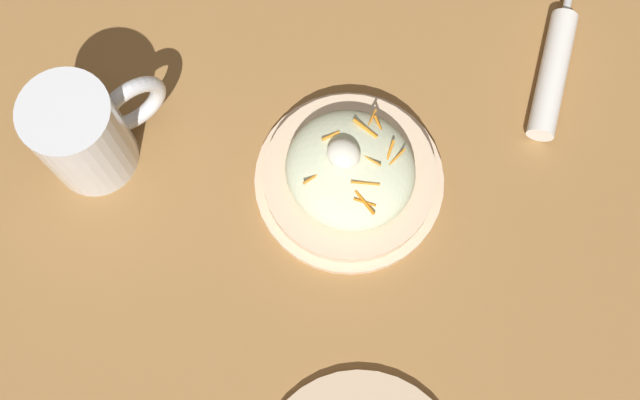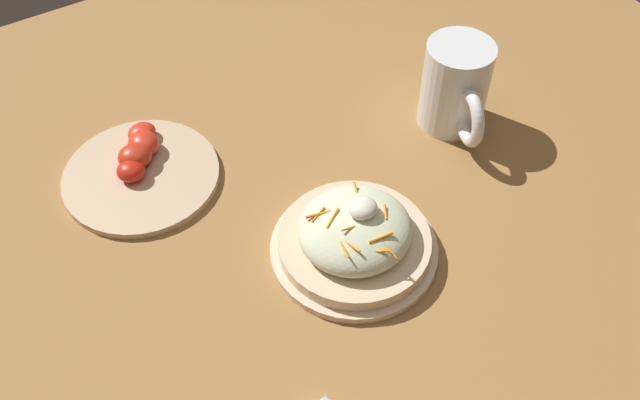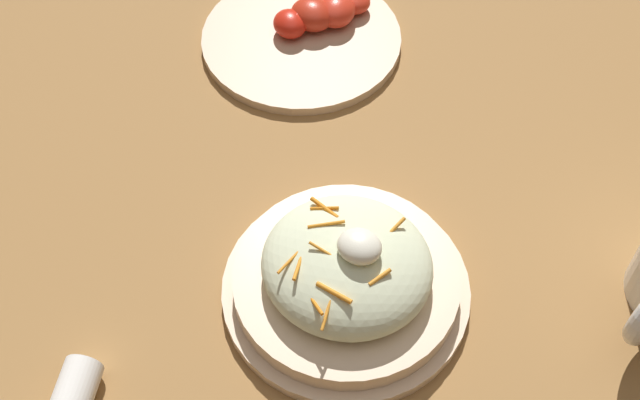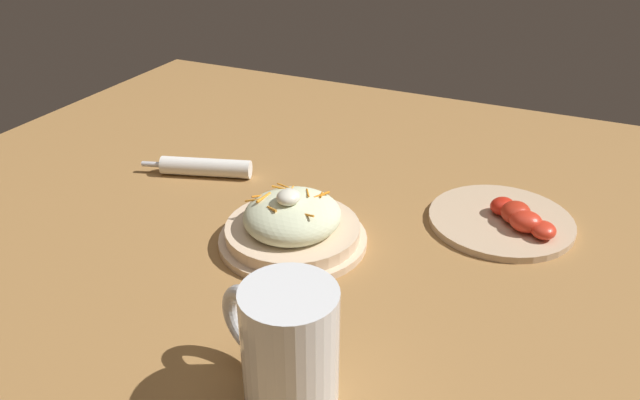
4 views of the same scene
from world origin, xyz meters
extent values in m
plane|color=#9E703D|center=(0.00, 0.00, 0.00)|extent=(1.43, 1.43, 0.00)
cylinder|color=beige|center=(0.02, 0.00, 0.01)|extent=(0.21, 0.21, 0.01)
cylinder|color=beige|center=(0.02, 0.00, 0.02)|extent=(0.19, 0.19, 0.02)
ellipsoid|color=beige|center=(0.02, 0.00, 0.04)|extent=(0.14, 0.14, 0.06)
cylinder|color=orange|center=(0.04, 0.01, 0.07)|extent=(0.02, 0.00, 0.01)
cylinder|color=orange|center=(0.05, -0.03, 0.07)|extent=(0.03, 0.01, 0.01)
cylinder|color=orange|center=(-0.01, -0.04, 0.07)|extent=(0.01, 0.02, 0.01)
cylinder|color=orange|center=(0.01, -0.01, 0.07)|extent=(0.02, 0.01, 0.01)
cylinder|color=orange|center=(0.01, 0.06, 0.06)|extent=(0.01, 0.02, 0.01)
cylinder|color=orange|center=(0.05, -0.03, 0.07)|extent=(0.02, 0.01, 0.01)
cylinder|color=orange|center=(0.02, 0.05, 0.06)|extent=(0.02, 0.01, 0.01)
cylinder|color=orange|center=(-0.01, 0.01, 0.07)|extent=(0.01, 0.02, 0.01)
cylinder|color=orange|center=(0.05, 0.03, 0.07)|extent=(0.01, 0.03, 0.01)
cylinder|color=orange|center=(0.01, 0.04, 0.07)|extent=(0.03, 0.01, 0.00)
cylinder|color=orange|center=(0.04, -0.01, 0.07)|extent=(0.03, 0.02, 0.01)
cylinder|color=orange|center=(0.06, 0.03, 0.07)|extent=(0.01, 0.03, 0.00)
ellipsoid|color=white|center=(0.01, 0.00, 0.08)|extent=(0.04, 0.03, 0.02)
cylinder|color=white|center=(-0.24, -0.13, 0.07)|extent=(0.10, 0.10, 0.13)
cylinder|color=orange|center=(-0.24, -0.13, 0.04)|extent=(0.09, 0.09, 0.09)
cylinder|color=white|center=(-0.24, -0.13, 0.09)|extent=(0.09, 0.09, 0.01)
torus|color=white|center=(-0.22, -0.07, 0.06)|extent=(0.05, 0.08, 0.08)
cylinder|color=#D1B28E|center=(0.20, -0.26, 0.01)|extent=(0.21, 0.21, 0.01)
ellipsoid|color=red|center=(0.21, -0.26, 0.02)|extent=(0.05, 0.05, 0.03)
ellipsoid|color=red|center=(0.17, -0.32, 0.02)|extent=(0.05, 0.04, 0.02)
ellipsoid|color=red|center=(0.18, -0.30, 0.03)|extent=(0.05, 0.05, 0.03)
ellipsoid|color=red|center=(0.19, -0.28, 0.03)|extent=(0.05, 0.05, 0.03)
camera|label=1|loc=(0.15, -0.26, 0.87)|focal=45.86mm
camera|label=2|loc=(0.34, 0.43, 0.72)|focal=39.84mm
camera|label=3|loc=(-0.13, 0.34, 0.63)|focal=47.13mm
camera|label=4|loc=(-0.64, -0.35, 0.48)|focal=34.53mm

